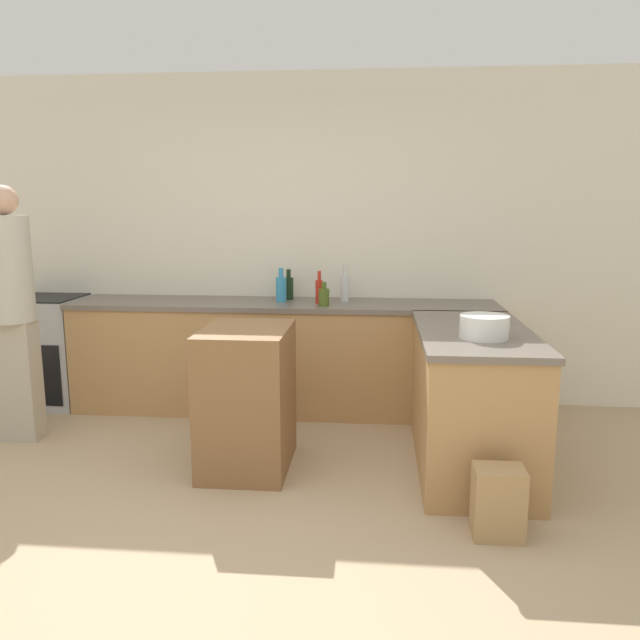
% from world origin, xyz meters
% --- Properties ---
extents(ground_plane, '(14.00, 14.00, 0.00)m').
position_xyz_m(ground_plane, '(0.00, 0.00, 0.00)').
color(ground_plane, tan).
extents(wall_back, '(8.00, 0.06, 2.70)m').
position_xyz_m(wall_back, '(0.00, 2.47, 1.35)').
color(wall_back, silver).
rests_on(wall_back, ground_plane).
extents(counter_back, '(3.39, 0.63, 0.89)m').
position_xyz_m(counter_back, '(0.00, 2.14, 0.45)').
color(counter_back, tan).
rests_on(counter_back, ground_plane).
extents(counter_peninsula, '(0.69, 1.43, 0.89)m').
position_xyz_m(counter_peninsula, '(1.35, 1.14, 0.45)').
color(counter_peninsula, tan).
rests_on(counter_peninsula, ground_plane).
extents(range_oven, '(0.63, 0.59, 0.90)m').
position_xyz_m(range_oven, '(-2.02, 2.15, 0.45)').
color(range_oven, '#ADADB2').
rests_on(range_oven, ground_plane).
extents(island_table, '(0.53, 0.70, 0.90)m').
position_xyz_m(island_table, '(-0.06, 0.99, 0.45)').
color(island_table, brown).
rests_on(island_table, ground_plane).
extents(mixing_bowl, '(0.28, 0.28, 0.13)m').
position_xyz_m(mixing_bowl, '(1.36, 0.89, 0.96)').
color(mixing_bowl, white).
rests_on(mixing_bowl, counter_peninsula).
extents(olive_oil_bottle, '(0.08, 0.08, 0.19)m').
position_xyz_m(olive_oil_bottle, '(0.34, 1.97, 0.96)').
color(olive_oil_bottle, '#475B1E').
rests_on(olive_oil_bottle, counter_back).
extents(vinegar_bottle_clear, '(0.07, 0.07, 0.28)m').
position_xyz_m(vinegar_bottle_clear, '(0.48, 2.23, 1.00)').
color(vinegar_bottle_clear, silver).
rests_on(vinegar_bottle_clear, counter_back).
extents(wine_bottle_dark, '(0.08, 0.08, 0.25)m').
position_xyz_m(wine_bottle_dark, '(0.02, 2.30, 0.99)').
color(wine_bottle_dark, black).
rests_on(wine_bottle_dark, counter_back).
extents(dish_soap_bottle, '(0.08, 0.08, 0.27)m').
position_xyz_m(dish_soap_bottle, '(-0.02, 2.16, 1.00)').
color(dish_soap_bottle, '#338CBF').
rests_on(dish_soap_bottle, counter_back).
extents(hot_sauce_bottle, '(0.06, 0.06, 0.26)m').
position_xyz_m(hot_sauce_bottle, '(0.29, 2.09, 0.99)').
color(hot_sauce_bottle, red).
rests_on(hot_sauce_bottle, counter_back).
extents(person_by_range, '(0.30, 0.30, 1.78)m').
position_xyz_m(person_by_range, '(-1.77, 1.31, 0.98)').
color(person_by_range, '#ADA38E').
rests_on(person_by_range, ground_plane).
extents(paper_bag, '(0.25, 0.19, 0.36)m').
position_xyz_m(paper_bag, '(1.36, 0.25, 0.18)').
color(paper_bag, '#A88456').
rests_on(paper_bag, ground_plane).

